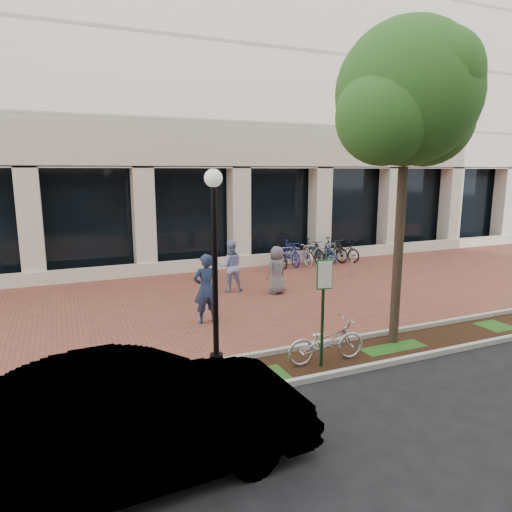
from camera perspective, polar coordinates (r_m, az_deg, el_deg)
name	(u,v)px	position (r m, az deg, el deg)	size (l,w,h in m)	color
ground	(237,299)	(14.70, -2.43, -5.42)	(120.00, 120.00, 0.00)	black
brick_plaza	(237,299)	(14.70, -2.43, -5.40)	(40.00, 9.00, 0.01)	brown
planting_strip	(323,361)	(10.25, 8.42, -12.82)	(40.00, 1.50, 0.01)	black
curb_plaza_side	(306,346)	(10.82, 6.31, -11.16)	(40.00, 0.12, 0.12)	#A8A9A0
curb_street_side	(343,372)	(9.66, 10.84, -14.07)	(40.00, 0.12, 0.12)	#A8A9A0
near_office_building	(158,46)	(24.93, -12.15, 24.32)	(40.00, 12.12, 16.00)	beige
parking_sign	(323,296)	(9.45, 8.42, -4.93)	(0.34, 0.07, 2.43)	#133417
lamppost	(215,259)	(9.18, -5.18, -0.36)	(0.36, 0.36, 4.10)	black
street_tree	(408,103)	(11.06, 18.46, 17.64)	(3.76, 3.13, 7.29)	#413525
locked_bicycle	(326,341)	(10.04, 8.77, -10.49)	(0.63, 1.79, 0.94)	silver
pedestrian_left	(206,289)	(12.32, -6.29, -4.08)	(0.69, 0.45, 1.90)	#1F2D4E
pedestrian_mid	(230,266)	(15.46, -3.21, -1.28)	(0.85, 0.66, 1.76)	#8C9BD1
pedestrian_right	(277,270)	(15.20, 2.63, -1.77)	(0.78, 0.51, 1.61)	#5D5C61
bollard	(352,264)	(18.04, 11.87, -1.00)	(0.12, 0.12, 0.97)	silver
bike_rack_cluster	(311,252)	(20.30, 6.94, 0.50)	(4.24, 1.99, 1.10)	black
sedan_near_curb	(136,421)	(6.63, -14.82, -19.26)	(1.70, 4.88, 1.61)	#ABAAAF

